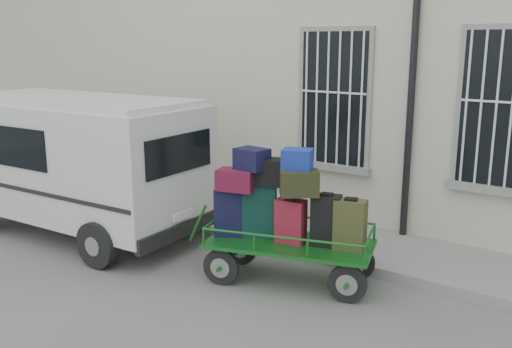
{
  "coord_description": "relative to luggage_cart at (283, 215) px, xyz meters",
  "views": [
    {
      "loc": [
        4.15,
        -5.56,
        3.19
      ],
      "look_at": [
        -0.59,
        1.0,
        1.3
      ],
      "focal_mm": 40.0,
      "sensor_mm": 36.0,
      "label": 1
    }
  ],
  "objects": [
    {
      "name": "building",
      "position": [
        -0.2,
        4.96,
        2.06
      ],
      "size": [
        24.0,
        5.15,
        6.0
      ],
      "color": "beige",
      "rests_on": "ground"
    },
    {
      "name": "van",
      "position": [
        -3.94,
        -0.31,
        0.38
      ],
      "size": [
        4.68,
        2.3,
        2.3
      ],
      "rotation": [
        0.0,
        0.0,
        0.06
      ],
      "color": "silver",
      "rests_on": "ground"
    },
    {
      "name": "ground",
      "position": [
        -0.2,
        -0.53,
        -0.94
      ],
      "size": [
        80.0,
        80.0,
        0.0
      ],
      "primitive_type": "plane",
      "color": "#61615C",
      "rests_on": "ground"
    },
    {
      "name": "sidewalk",
      "position": [
        -0.2,
        1.67,
        -0.87
      ],
      "size": [
        24.0,
        1.7,
        0.15
      ],
      "primitive_type": "cube",
      "color": "gray",
      "rests_on": "ground"
    },
    {
      "name": "luggage_cart",
      "position": [
        0.0,
        0.0,
        0.0
      ],
      "size": [
        2.62,
        1.6,
        1.84
      ],
      "rotation": [
        0.0,
        0.0,
        0.3
      ],
      "color": "black",
      "rests_on": "ground"
    }
  ]
}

